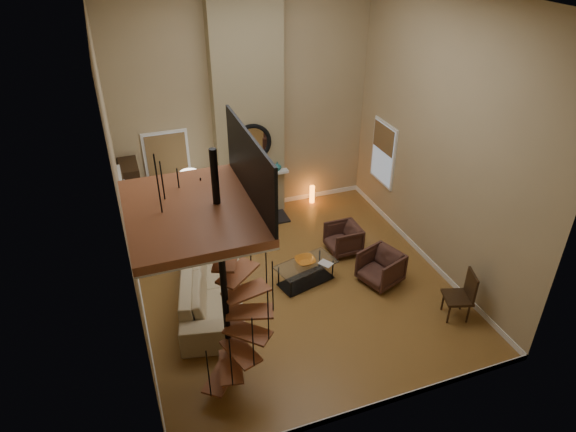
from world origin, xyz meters
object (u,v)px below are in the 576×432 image
object	(u,v)px
hutch	(135,202)
floor_lamp	(190,184)
armchair_far	(383,266)
side_chair	(463,294)
armchair_near	(346,238)
coffee_table	(306,271)
accent_lamp	(312,194)
sofa	(212,285)

from	to	relation	value
hutch	floor_lamp	xyz separation A→B (m)	(1.21, -0.46, 0.46)
armchair_far	side_chair	size ratio (longest dim) A/B	0.76
floor_lamp	armchair_far	bearing A→B (deg)	-40.78
armchair_near	armchair_far	distance (m)	1.22
coffee_table	armchair_near	bearing A→B (deg)	30.03
hutch	armchair_far	bearing A→B (deg)	-36.26
coffee_table	accent_lamp	xyz separation A→B (m)	(1.35, 2.99, -0.03)
accent_lamp	side_chair	xyz separation A→B (m)	(0.98, -4.91, 0.28)
hutch	armchair_far	xyz separation A→B (m)	(4.50, -3.30, -0.60)
armchair_far	armchair_near	bearing A→B (deg)	172.83
armchair_near	accent_lamp	xyz separation A→B (m)	(0.13, 2.28, -0.10)
side_chair	armchair_near	bearing A→B (deg)	112.83
side_chair	coffee_table	bearing A→B (deg)	140.56
sofa	coffee_table	world-z (taller)	sofa
hutch	armchair_far	size ratio (longest dim) A/B	2.47
armchair_far	floor_lamp	size ratio (longest dim) A/B	0.45
sofa	side_chair	world-z (taller)	side_chair
sofa	hutch	bearing A→B (deg)	33.79
armchair_near	floor_lamp	distance (m)	3.61
sofa	accent_lamp	size ratio (longest dim) A/B	6.24
side_chair	floor_lamp	bearing A→B (deg)	134.00
floor_lamp	accent_lamp	world-z (taller)	floor_lamp
armchair_near	accent_lamp	size ratio (longest dim) A/B	1.52
armchair_near	floor_lamp	world-z (taller)	floor_lamp
side_chair	sofa	bearing A→B (deg)	155.10
armchair_near	floor_lamp	size ratio (longest dim) A/B	0.41
coffee_table	floor_lamp	world-z (taller)	floor_lamp
hutch	accent_lamp	world-z (taller)	hutch
armchair_near	coffee_table	xyz separation A→B (m)	(-1.23, -0.71, -0.07)
armchair_far	sofa	bearing A→B (deg)	-118.62
armchair_near	coffee_table	bearing A→B (deg)	-60.22
sofa	armchair_far	bearing A→B (deg)	-86.57
armchair_near	side_chair	xyz separation A→B (m)	(1.11, -2.63, 0.17)
armchair_far	accent_lamp	xyz separation A→B (m)	(-0.14, 3.47, -0.10)
floor_lamp	side_chair	xyz separation A→B (m)	(4.13, -4.28, -0.89)
coffee_table	accent_lamp	bearing A→B (deg)	65.64
floor_lamp	coffee_table	bearing A→B (deg)	-52.68
armchair_near	floor_lamp	bearing A→B (deg)	-118.87
armchair_near	floor_lamp	xyz separation A→B (m)	(-3.03, 1.65, 1.06)
hutch	side_chair	size ratio (longest dim) A/B	1.87
armchair_far	floor_lamp	world-z (taller)	floor_lamp
armchair_far	accent_lamp	bearing A→B (deg)	162.54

